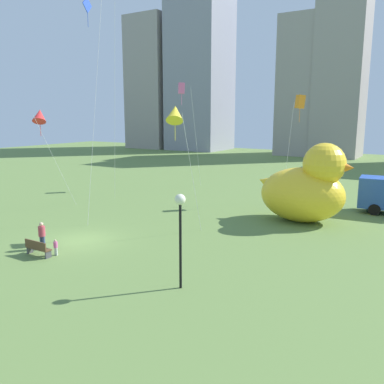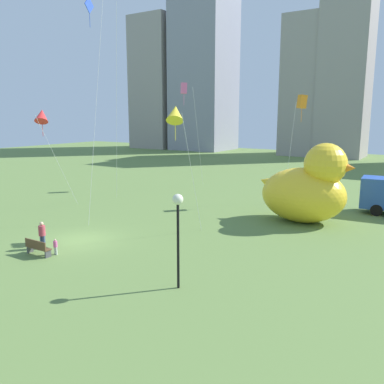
{
  "view_description": "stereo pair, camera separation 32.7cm",
  "coord_description": "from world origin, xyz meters",
  "views": [
    {
      "loc": [
        18.44,
        -16.87,
        7.71
      ],
      "look_at": [
        5.42,
        4.37,
        2.92
      ],
      "focal_mm": 37.69,
      "sensor_mm": 36.0,
      "label": 1
    },
    {
      "loc": [
        18.72,
        -16.7,
        7.71
      ],
      "look_at": [
        5.42,
        4.37,
        2.92
      ],
      "focal_mm": 37.69,
      "sensor_mm": 36.0,
      "label": 2
    }
  ],
  "objects": [
    {
      "name": "ground_plane",
      "position": [
        0.0,
        0.0,
        0.0
      ],
      "size": [
        140.0,
        140.0,
        0.0
      ],
      "primitive_type": "plane",
      "color": "olive"
    },
    {
      "name": "park_bench",
      "position": [
        0.01,
        -3.19,
        0.48
      ],
      "size": [
        1.71,
        0.46,
        0.9
      ],
      "color": "brown",
      "rests_on": "ground"
    },
    {
      "name": "person_adult",
      "position": [
        -0.73,
        -2.27,
        0.89
      ],
      "size": [
        0.39,
        0.39,
        1.61
      ],
      "color": "#38476B",
      "rests_on": "ground"
    },
    {
      "name": "person_child",
      "position": [
        0.78,
        -2.58,
        0.5
      ],
      "size": [
        0.22,
        0.22,
        0.91
      ],
      "color": "silver",
      "rests_on": "ground"
    },
    {
      "name": "giant_inflatable_duck",
      "position": [
        10.5,
        11.86,
        2.47
      ],
      "size": [
        7.0,
        4.49,
        5.8
      ],
      "color": "yellow",
      "rests_on": "ground"
    },
    {
      "name": "lamppost",
      "position": [
        9.07,
        -2.57,
        3.38
      ],
      "size": [
        0.48,
        0.48,
        4.34
      ],
      "color": "black",
      "rests_on": "ground"
    },
    {
      "name": "city_skyline",
      "position": [
        -10.55,
        61.5,
        14.97
      ],
      "size": [
        76.83,
        13.08,
        35.98
      ],
      "color": "#9E938C",
      "rests_on": "ground"
    },
    {
      "name": "kite_yellow",
      "position": [
        4.0,
        4.63,
        7.79
      ],
      "size": [
        2.16,
        2.52,
        8.57
      ],
      "color": "silver",
      "rests_on": "ground"
    },
    {
      "name": "kite_red",
      "position": [
        -9.94,
        5.35,
        7.64
      ],
      "size": [
        2.79,
        3.59,
        8.41
      ],
      "color": "silver",
      "rests_on": "ground"
    },
    {
      "name": "kite_pink",
      "position": [
        -5.09,
        19.46,
        10.37
      ],
      "size": [
        2.34,
        3.18,
        11.0
      ],
      "color": "silver",
      "rests_on": "ground"
    },
    {
      "name": "kite_orange",
      "position": [
        7.97,
        17.8,
        8.76
      ],
      "size": [
        1.42,
        1.78,
        9.39
      ],
      "color": "silver",
      "rests_on": "ground"
    },
    {
      "name": "kite_blue",
      "position": [
        -6.8,
        8.5,
        15.44
      ],
      "size": [
        3.01,
        3.35,
        17.07
      ],
      "color": "silver",
      "rests_on": "ground"
    }
  ]
}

